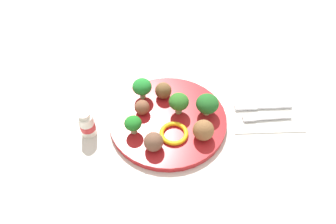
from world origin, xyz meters
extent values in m
plane|color=silver|center=(0.00, 0.00, 0.00)|extent=(4.00, 4.00, 0.00)
cylinder|color=red|center=(0.00, 0.00, 0.01)|extent=(0.28, 0.28, 0.02)
cylinder|color=#8CC17F|center=(0.06, -0.07, 0.03)|extent=(0.01, 0.01, 0.02)
ellipsoid|color=#22812E|center=(0.06, -0.07, 0.05)|extent=(0.05, 0.05, 0.04)
cylinder|color=#97BA70|center=(-0.03, -0.02, 0.03)|extent=(0.02, 0.02, 0.02)
ellipsoid|color=#306F25|center=(-0.03, -0.02, 0.05)|extent=(0.05, 0.05, 0.04)
cylinder|color=#A6C57F|center=(-0.09, -0.01, 0.02)|extent=(0.02, 0.02, 0.01)
ellipsoid|color=#226326|center=(-0.09, -0.01, 0.05)|extent=(0.05, 0.05, 0.04)
cylinder|color=#A4BB80|center=(0.08, 0.04, 0.02)|extent=(0.01, 0.01, 0.02)
ellipsoid|color=#207A25|center=(0.08, 0.04, 0.05)|extent=(0.04, 0.04, 0.03)
sphere|color=brown|center=(0.03, 0.09, 0.04)|extent=(0.04, 0.04, 0.04)
sphere|color=brown|center=(0.06, -0.02, 0.03)|extent=(0.04, 0.04, 0.04)
sphere|color=brown|center=(-0.08, 0.06, 0.04)|extent=(0.05, 0.05, 0.05)
sphere|color=brown|center=(0.01, -0.07, 0.04)|extent=(0.04, 0.04, 0.04)
torus|color=yellow|center=(-0.01, 0.05, 0.02)|extent=(0.09, 0.09, 0.01)
cube|color=white|center=(-0.24, -0.02, 0.00)|extent=(0.17, 0.12, 0.01)
cube|color=silver|center=(-0.26, 0.00, 0.01)|extent=(0.09, 0.02, 0.01)
cube|color=silver|center=(-0.20, 0.00, 0.01)|extent=(0.03, 0.02, 0.01)
cube|color=silver|center=(-0.27, -0.04, 0.01)|extent=(0.09, 0.01, 0.01)
cube|color=silver|center=(-0.20, -0.04, 0.01)|extent=(0.06, 0.02, 0.01)
cylinder|color=white|center=(0.19, 0.03, 0.03)|extent=(0.03, 0.03, 0.06)
cylinder|color=red|center=(0.19, 0.03, 0.03)|extent=(0.04, 0.04, 0.02)
cylinder|color=silver|center=(0.19, 0.03, 0.06)|extent=(0.02, 0.02, 0.01)
camera|label=1|loc=(0.01, 0.46, 0.56)|focal=32.14mm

